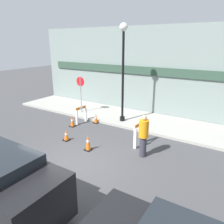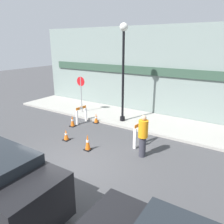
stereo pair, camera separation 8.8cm
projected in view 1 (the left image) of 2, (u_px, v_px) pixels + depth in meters
ground_plane at (70, 168)px, 8.21m from camera, size 60.00×60.00×0.00m
sidewalk_slab at (140, 120)px, 13.06m from camera, size 18.00×3.12×0.13m
storefront_facade at (153, 72)px, 13.55m from camera, size 18.00×0.22×5.50m
streetlamp_post at (123, 61)px, 11.75m from camera, size 0.44×0.44×5.35m
stop_sign at (81, 89)px, 13.93m from camera, size 0.60×0.06×2.31m
barricade_0 at (81, 114)px, 12.64m from camera, size 0.22×0.78×0.98m
barricade_1 at (140, 133)px, 9.83m from camera, size 0.22×0.88×1.11m
traffic_cone_0 at (88, 142)px, 9.46m from camera, size 0.30×0.30×0.74m
traffic_cone_1 at (72, 121)px, 12.16m from camera, size 0.30×0.30×0.65m
traffic_cone_2 at (96, 118)px, 12.71m from camera, size 0.30×0.30×0.57m
traffic_cone_3 at (66, 135)px, 10.44m from camera, size 0.30×0.30×0.55m
person_worker at (143, 135)px, 8.77m from camera, size 0.52×0.52×1.79m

